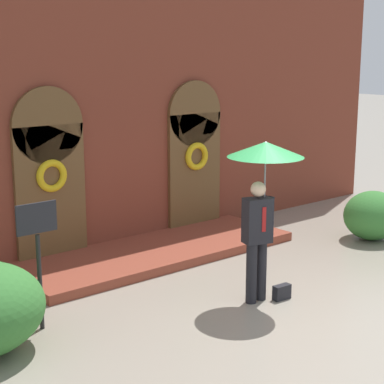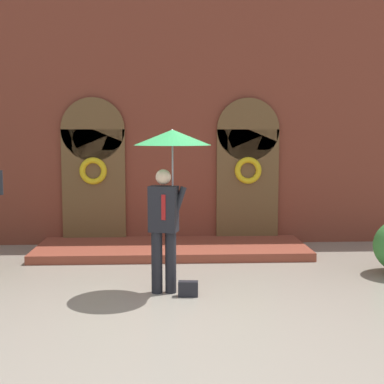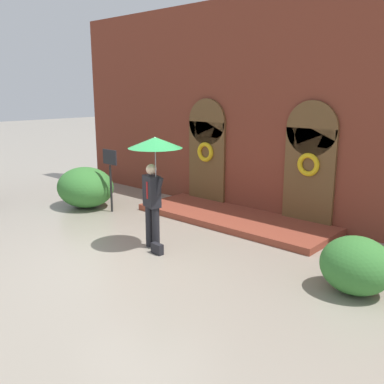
% 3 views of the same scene
% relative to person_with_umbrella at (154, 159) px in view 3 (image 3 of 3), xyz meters
% --- Properties ---
extents(ground_plane, '(80.00, 80.00, 0.00)m').
position_rel_person_with_umbrella_xyz_m(ground_plane, '(0.05, -0.41, -1.91)').
color(ground_plane, gray).
extents(building_facade, '(14.00, 2.30, 5.60)m').
position_rel_person_with_umbrella_xyz_m(building_facade, '(0.05, 3.74, 0.77)').
color(building_facade, brown).
rests_on(building_facade, ground).
extents(person_with_umbrella, '(1.10, 1.10, 2.36)m').
position_rel_person_with_umbrella_xyz_m(person_with_umbrella, '(0.00, 0.00, 0.00)').
color(person_with_umbrella, black).
rests_on(person_with_umbrella, ground).
extents(handbag, '(0.29, 0.14, 0.22)m').
position_rel_person_with_umbrella_xyz_m(handbag, '(0.25, -0.20, -1.80)').
color(handbag, black).
rests_on(handbag, ground).
extents(sign_post, '(0.56, 0.06, 1.72)m').
position_rel_person_with_umbrella_xyz_m(sign_post, '(-2.97, 1.13, -0.75)').
color(sign_post, black).
rests_on(sign_post, ground).
extents(shrub_left, '(1.73, 1.50, 1.15)m').
position_rel_person_with_umbrella_xyz_m(shrub_left, '(-3.93, 0.95, -1.34)').
color(shrub_left, '#387A33').
rests_on(shrub_left, ground).
extents(shrub_right, '(1.18, 1.08, 0.96)m').
position_rel_person_with_umbrella_xyz_m(shrub_right, '(3.92, 0.80, -1.43)').
color(shrub_right, '#387A33').
rests_on(shrub_right, ground).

